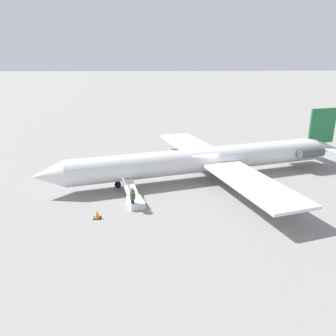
# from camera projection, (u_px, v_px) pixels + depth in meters

# --- Properties ---
(ground_plane) EXTENTS (600.00, 600.00, 0.00)m
(ground_plane) POSITION_uv_depth(u_px,v_px,m) (203.00, 177.00, 30.80)
(ground_plane) COLOR gray
(airplane_main) EXTENTS (29.70, 23.19, 5.89)m
(airplane_main) POSITION_uv_depth(u_px,v_px,m) (212.00, 159.00, 30.50)
(airplane_main) COLOR silver
(airplane_main) RESTS_ON ground
(boarding_stairs) EXTENTS (2.01, 4.14, 1.54)m
(boarding_stairs) POSITION_uv_depth(u_px,v_px,m) (134.00, 199.00, 25.14)
(boarding_stairs) COLOR silver
(boarding_stairs) RESTS_ON ground
(passenger) EXTENTS (0.41, 0.56, 1.74)m
(passenger) POSITION_uv_depth(u_px,v_px,m) (133.00, 197.00, 23.86)
(passenger) COLOR #23232D
(passenger) RESTS_ON ground
(traffic_cone_near_stairs) EXTENTS (0.54, 0.54, 0.59)m
(traffic_cone_near_stairs) POSITION_uv_depth(u_px,v_px,m) (97.00, 215.00, 22.81)
(traffic_cone_near_stairs) COLOR black
(traffic_cone_near_stairs) RESTS_ON ground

